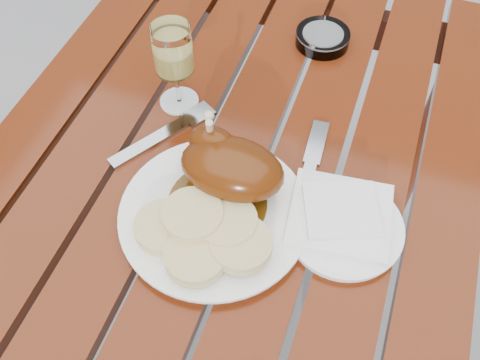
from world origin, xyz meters
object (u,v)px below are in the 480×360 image
object	(u,v)px
ashtray	(323,38)
table	(226,280)
wine_glass	(175,68)
side_plate	(344,227)
dinner_plate	(214,215)

from	to	relation	value
ashtray	table	bearing A→B (deg)	-100.88
table	wine_glass	xyz separation A→B (m)	(-0.13, 0.13, 0.46)
side_plate	wine_glass	bearing A→B (deg)	154.11
wine_glass	dinner_plate	bearing A→B (deg)	-54.84
table	side_plate	distance (m)	0.43
dinner_plate	ashtray	xyz separation A→B (m)	(0.05, 0.44, 0.00)
dinner_plate	side_plate	distance (m)	0.19
dinner_plate	ashtray	world-z (taller)	ashtray
wine_glass	ashtray	size ratio (longest dim) A/B	1.55
table	ashtray	size ratio (longest dim) A/B	11.56
wine_glass	ashtray	xyz separation A→B (m)	(0.20, 0.24, -0.07)
dinner_plate	wine_glass	xyz separation A→B (m)	(-0.15, 0.21, 0.07)
dinner_plate	side_plate	xyz separation A→B (m)	(0.19, 0.04, -0.00)
table	side_plate	xyz separation A→B (m)	(0.20, -0.03, 0.38)
table	wine_glass	distance (m)	0.49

